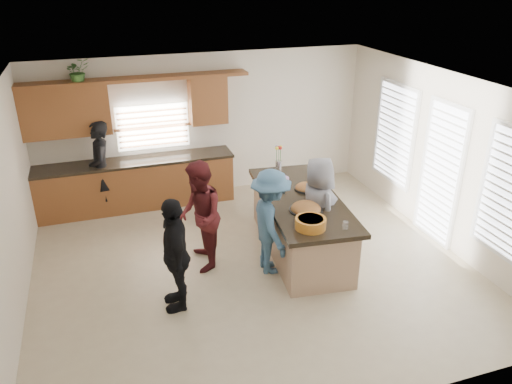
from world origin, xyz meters
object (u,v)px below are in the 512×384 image
object	(u,v)px
woman_left_back	(101,169)
woman_right_front	(318,209)
woman_left_front	(175,254)
salad_bowl	(311,223)
island	(300,225)
woman_right_back	(271,222)
woman_left_mid	(199,217)

from	to	relation	value
woman_left_back	woman_right_front	size ratio (longest dim) A/B	1.06
woman_left_front	woman_right_front	distance (m)	2.39
salad_bowl	woman_left_back	distance (m)	4.28
island	woman_right_back	size ratio (longest dim) A/B	1.72
woman_left_back	woman_left_mid	bearing A→B (deg)	29.10
woman_left_mid	woman_left_front	size ratio (longest dim) A/B	1.06
island	woman_left_front	xyz separation A→B (m)	(-2.15, -0.82, 0.36)
woman_left_back	woman_left_mid	world-z (taller)	woman_left_back
island	woman_right_front	distance (m)	0.49
island	woman_right_front	size ratio (longest dim) A/B	1.68
woman_left_mid	woman_right_front	size ratio (longest dim) A/B	1.02
island	woman_right_back	bearing A→B (deg)	-142.94
salad_bowl	woman_left_mid	size ratio (longest dim) A/B	0.25
salad_bowl	woman_left_back	bearing A→B (deg)	128.35
salad_bowl	woman_left_mid	distance (m)	1.69
woman_left_front	woman_left_back	bearing A→B (deg)	-162.40
woman_right_back	woman_left_back	bearing A→B (deg)	42.93
salad_bowl	woman_left_mid	xyz separation A→B (m)	(-1.35, 0.99, -0.18)
woman_left_back	woman_left_mid	distance (m)	2.70
woman_right_back	woman_right_front	distance (m)	0.84
woman_left_mid	woman_left_front	world-z (taller)	woman_left_mid
woman_left_back	woman_right_back	bearing A→B (deg)	39.47
island	salad_bowl	distance (m)	1.16
woman_right_back	woman_right_front	bearing A→B (deg)	-76.30
island	woman_left_back	size ratio (longest dim) A/B	1.58
woman_left_back	woman_left_mid	size ratio (longest dim) A/B	1.03
woman_left_front	woman_right_back	bearing A→B (deg)	110.03
salad_bowl	woman_left_mid	bearing A→B (deg)	143.71
salad_bowl	woman_left_front	world-z (taller)	woman_left_front
woman_left_back	woman_right_front	bearing A→B (deg)	49.84
woman_left_back	woman_right_front	world-z (taller)	woman_left_back
island	woman_right_back	world-z (taller)	woman_right_back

